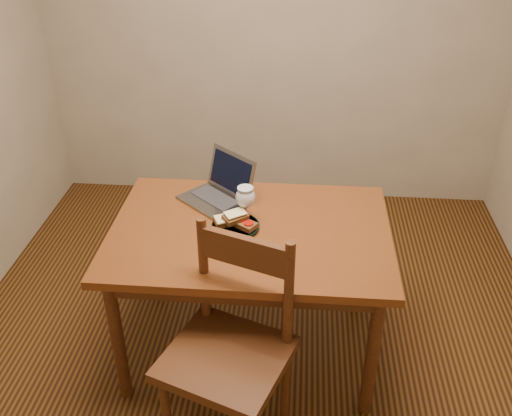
# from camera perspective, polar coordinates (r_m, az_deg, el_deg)

# --- Properties ---
(floor) EXTENTS (3.20, 3.20, 0.02)m
(floor) POSITION_cam_1_polar(r_m,az_deg,el_deg) (3.16, -0.08, -12.99)
(floor) COLOR black
(floor) RESTS_ON ground
(back_wall) EXTENTS (3.20, 0.02, 2.60)m
(back_wall) POSITION_cam_1_polar(r_m,az_deg,el_deg) (3.97, 2.02, 18.26)
(back_wall) COLOR gray
(back_wall) RESTS_ON floor
(table) EXTENTS (1.30, 0.90, 0.74)m
(table) POSITION_cam_1_polar(r_m,az_deg,el_deg) (2.70, -0.59, -3.63)
(table) COLOR #42200B
(table) RESTS_ON floor
(chair) EXTENTS (0.60, 0.59, 0.51)m
(chair) POSITION_cam_1_polar(r_m,az_deg,el_deg) (2.36, -2.73, -13.31)
(chair) COLOR #36190B
(chair) RESTS_ON floor
(plate) EXTENTS (0.22, 0.22, 0.02)m
(plate) POSITION_cam_1_polar(r_m,az_deg,el_deg) (2.65, -2.07, -1.86)
(plate) COLOR black
(plate) RESTS_ON table
(sandwich_cheese) EXTENTS (0.14, 0.11, 0.04)m
(sandwich_cheese) POSITION_cam_1_polar(r_m,az_deg,el_deg) (2.65, -2.86, -1.19)
(sandwich_cheese) COLOR #381E0C
(sandwich_cheese) RESTS_ON plate
(sandwich_tomato) EXTENTS (0.13, 0.12, 0.04)m
(sandwich_tomato) POSITION_cam_1_polar(r_m,az_deg,el_deg) (2.62, -1.18, -1.54)
(sandwich_tomato) COLOR #381E0C
(sandwich_tomato) RESTS_ON plate
(sandwich_top) EXTENTS (0.13, 0.12, 0.03)m
(sandwich_top) POSITION_cam_1_polar(r_m,az_deg,el_deg) (2.63, -2.08, -0.84)
(sandwich_top) COLOR #381E0C
(sandwich_top) RESTS_ON plate
(milk_glass) EXTENTS (0.09, 0.09, 0.18)m
(milk_glass) POSITION_cam_1_polar(r_m,az_deg,el_deg) (2.67, -1.06, 0.41)
(milk_glass) COLOR white
(milk_glass) RESTS_ON table
(laptop) EXTENTS (0.41, 0.41, 0.22)m
(laptop) POSITION_cam_1_polar(r_m,az_deg,el_deg) (2.87, -3.54, 2.07)
(laptop) COLOR slate
(laptop) RESTS_ON table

